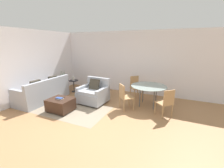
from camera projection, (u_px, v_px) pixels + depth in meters
ground_plane at (85, 123)px, 4.28m from camera, size 20.00×20.00×0.00m
wall_back at (125, 62)px, 6.86m from camera, size 12.00×0.06×2.75m
wall_left at (44, 63)px, 6.46m from camera, size 0.06×12.00×2.75m
area_rug at (73, 110)px, 5.16m from camera, size 2.39×1.54×0.01m
couch at (44, 93)px, 5.92m from camera, size 0.91×2.05×0.93m
armchair at (94, 94)px, 5.72m from camera, size 1.05×0.97×0.93m
ottoman at (61, 104)px, 5.01m from camera, size 0.78×0.66×0.43m
book_stack at (60, 98)px, 4.93m from camera, size 0.24×0.17×0.05m
tv_remote_primary at (63, 98)px, 5.05m from camera, size 0.05×0.17×0.01m
potted_plant at (64, 86)px, 7.27m from camera, size 0.40×0.40×1.02m
side_table at (74, 84)px, 7.00m from camera, size 0.44×0.44×0.55m
picture_frame at (73, 78)px, 6.93m from camera, size 0.13×0.07×0.19m
dining_table at (149, 88)px, 5.34m from camera, size 1.26×1.26×0.76m
dining_chair_near_left at (124, 95)px, 5.06m from camera, size 0.59×0.59×0.90m
dining_chair_near_right at (166, 101)px, 4.52m from camera, size 0.59×0.59×0.90m
dining_chair_far_left at (135, 85)px, 6.24m from camera, size 0.59×0.59×0.90m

